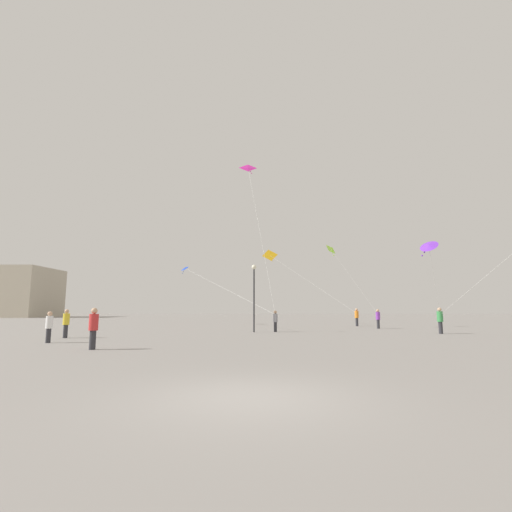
% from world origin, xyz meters
% --- Properties ---
extents(ground_plane, '(300.00, 300.00, 0.00)m').
position_xyz_m(ground_plane, '(0.00, 0.00, 0.00)').
color(ground_plane, gray).
extents(person_in_grey, '(0.35, 0.35, 1.61)m').
position_xyz_m(person_in_grey, '(1.43, 21.56, 0.88)').
color(person_in_grey, '#2D2D33').
rests_on(person_in_grey, ground_plane).
extents(person_in_purple, '(0.37, 0.37, 1.72)m').
position_xyz_m(person_in_purple, '(10.83, 26.66, 0.94)').
color(person_in_purple, '#2D2D33').
rests_on(person_in_purple, ground_plane).
extents(person_in_red, '(0.38, 0.38, 1.75)m').
position_xyz_m(person_in_red, '(-6.84, 8.68, 0.96)').
color(person_in_red, '#2D2D33').
rests_on(person_in_red, ground_plane).
extents(person_in_green, '(0.40, 0.40, 1.82)m').
position_xyz_m(person_in_green, '(12.93, 19.39, 1.00)').
color(person_in_green, '#2D2D33').
rests_on(person_in_green, ground_plane).
extents(person_in_orange, '(0.39, 0.39, 1.81)m').
position_xyz_m(person_in_orange, '(10.20, 31.65, 0.99)').
color(person_in_orange, '#2D2D33').
rests_on(person_in_orange, ground_plane).
extents(person_in_yellow, '(0.37, 0.37, 1.70)m').
position_xyz_m(person_in_yellow, '(-11.37, 15.23, 0.93)').
color(person_in_yellow, '#2D2D33').
rests_on(person_in_yellow, ground_plane).
extents(person_in_white, '(0.35, 0.35, 1.58)m').
position_xyz_m(person_in_white, '(-10.53, 11.89, 0.87)').
color(person_in_white, '#2D2D33').
rests_on(person_in_white, ground_plane).
extents(kite_cobalt_diamond, '(10.47, 14.61, 5.44)m').
position_xyz_m(kite_cobalt_diamond, '(-8.21, 35.23, 6.29)').
color(kite_cobalt_diamond, blue).
extents(kite_lime_delta, '(4.07, 2.24, 6.46)m').
position_xyz_m(kite_lime_delta, '(7.16, 28.18, 7.33)').
color(kite_lime_delta, '#8CD12D').
extents(kite_violet_diamond, '(2.73, 4.12, 4.83)m').
position_xyz_m(kite_violet_diamond, '(10.94, 16.03, 5.67)').
color(kite_violet_diamond, purple).
extents(kite_amber_delta, '(9.51, 6.47, 7.35)m').
position_xyz_m(kite_amber_delta, '(1.65, 37.37, 8.05)').
color(kite_amber_delta, yellow).
extents(kite_magenta_delta, '(3.02, 6.97, 14.71)m').
position_xyz_m(kite_magenta_delta, '(-0.83, 28.01, 15.22)').
color(kite_magenta_delta, '#D12899').
extents(building_left_hall, '(15.53, 14.48, 11.01)m').
position_xyz_m(building_left_hall, '(-55.00, 77.27, 5.51)').
color(building_left_hall, '#B2A893').
rests_on(building_left_hall, ground_plane).
extents(lamppost_east, '(0.36, 0.36, 5.10)m').
position_xyz_m(lamppost_east, '(-0.19, 21.23, 3.41)').
color(lamppost_east, '#2D2D30').
rests_on(lamppost_east, ground_plane).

